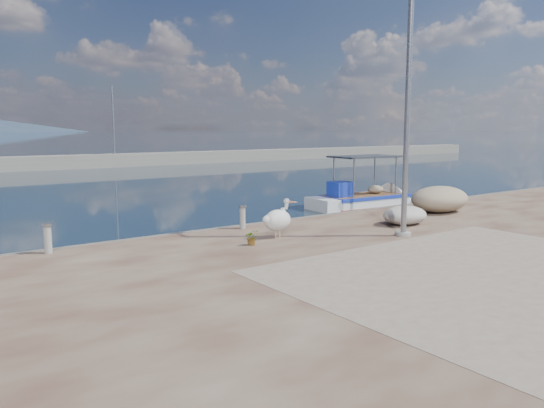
{
  "coord_description": "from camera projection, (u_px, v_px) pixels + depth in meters",
  "views": [
    {
      "loc": [
        -9.3,
        -9.01,
        3.55
      ],
      "look_at": [
        0.0,
        3.8,
        1.3
      ],
      "focal_mm": 35.0,
      "sensor_mm": 36.0,
      "label": 1
    }
  ],
  "objects": [
    {
      "name": "bollard_near",
      "position": [
        243.0,
        216.0,
        16.3
      ],
      "size": [
        0.24,
        0.24,
        0.72
      ],
      "color": "gray",
      "rests_on": "quay"
    },
    {
      "name": "pelican",
      "position": [
        278.0,
        219.0,
        14.93
      ],
      "size": [
        1.14,
        0.58,
        1.1
      ],
      "rotation": [
        0.0,
        0.0,
        -0.07
      ],
      "color": "tan",
      "rests_on": "quay"
    },
    {
      "name": "breakwater",
      "position": [
        23.0,
        164.0,
        45.09
      ],
      "size": [
        120.0,
        2.2,
        7.5
      ],
      "color": "gray",
      "rests_on": "ground"
    },
    {
      "name": "net_pile_d",
      "position": [
        405.0,
        215.0,
        17.02
      ],
      "size": [
        1.59,
        1.19,
        0.6
      ],
      "primitive_type": "ellipsoid",
      "color": "#B7B1A9",
      "rests_on": "quay"
    },
    {
      "name": "ground",
      "position": [
        362.0,
        273.0,
        13.13
      ],
      "size": [
        1400.0,
        1400.0,
        0.0
      ],
      "primitive_type": "plane",
      "color": "#162635",
      "rests_on": "ground"
    },
    {
      "name": "potted_plant",
      "position": [
        252.0,
        237.0,
        14.01
      ],
      "size": [
        0.47,
        0.44,
        0.41
      ],
      "primitive_type": "imported",
      "rotation": [
        0.0,
        0.0,
        -0.4
      ],
      "color": "#33722D",
      "rests_on": "quay"
    },
    {
      "name": "boat_right",
      "position": [
        363.0,
        202.0,
        24.36
      ],
      "size": [
        5.79,
        2.28,
        2.73
      ],
      "rotation": [
        0.0,
        0.0,
        -0.08
      ],
      "color": "white",
      "rests_on": "ground"
    },
    {
      "name": "quay_patch",
      "position": [
        498.0,
        274.0,
        11.23
      ],
      "size": [
        9.0,
        7.0,
        0.01
      ],
      "primitive_type": "cube",
      "color": "gray",
      "rests_on": "quay"
    },
    {
      "name": "lamp_post",
      "position": [
        406.0,
        120.0,
        14.82
      ],
      "size": [
        0.44,
        0.96,
        7.0
      ],
      "color": "gray",
      "rests_on": "quay"
    },
    {
      "name": "bollard_far",
      "position": [
        48.0,
        237.0,
        13.05
      ],
      "size": [
        0.25,
        0.25,
        0.75
      ],
      "color": "gray",
      "rests_on": "quay"
    },
    {
      "name": "net_pile_c",
      "position": [
        440.0,
        199.0,
        19.53
      ],
      "size": [
        2.45,
        1.75,
        0.96
      ],
      "primitive_type": "ellipsoid",
      "color": "#BBA88B",
      "rests_on": "quay"
    }
  ]
}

